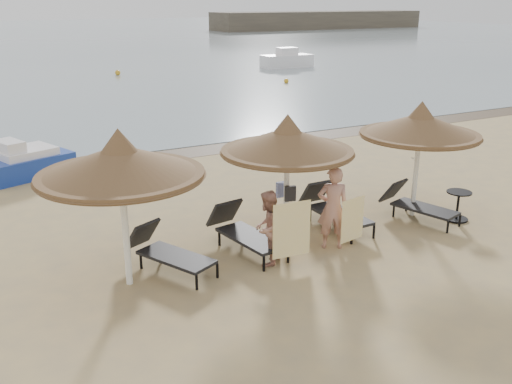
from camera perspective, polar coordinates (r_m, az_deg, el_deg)
ground at (r=11.73m, az=3.36°, el=-7.23°), size 160.00×160.00×0.00m
wet_sand_strip at (r=19.86m, az=-10.90°, el=3.44°), size 200.00×1.60×0.01m
palapa_left at (r=10.37m, az=-13.43°, el=2.92°), size 3.03×3.03×3.01m
palapa_center at (r=12.13m, az=3.15°, el=5.10°), size 2.89×2.89×2.86m
palapa_right at (r=14.19m, az=16.10°, el=6.42°), size 2.89×2.89×2.86m
lounger_far_left at (r=11.50m, az=-8.99°, el=-5.80°), size 1.44×2.07×0.89m
lounger_near_left at (r=12.26m, az=-1.32°, el=-3.86°), size 1.02×2.18×0.94m
lounger_near_right at (r=13.66m, az=7.65°, el=-1.60°), size 0.76×2.13×0.94m
lounger_far_right at (r=14.48m, az=15.65°, el=-1.10°), size 1.14×2.03×0.86m
side_table at (r=14.71m, az=19.51°, el=-1.38°), size 0.60×0.60×0.72m
person_left at (r=11.40m, az=1.18°, el=-3.05°), size 0.98×0.95×1.80m
person_right at (r=12.20m, az=7.72°, el=-0.94°), size 1.16×1.01×2.12m
towel_left at (r=11.33m, az=3.59°, el=-3.79°), size 0.83×0.09×1.16m
towel_right at (r=12.35m, az=9.63°, el=-2.74°), size 0.68×0.15×0.97m
bag_patterned at (r=12.59m, az=2.64°, el=0.27°), size 0.28×0.10×0.35m
bag_dark at (r=12.31m, az=3.44°, el=-0.15°), size 0.25×0.13×0.34m
pedal_boat at (r=18.70m, az=-22.07°, el=2.80°), size 2.87×2.26×1.17m
buoy_mid at (r=42.25m, az=-13.66°, el=11.52°), size 0.37×0.37×0.37m
buoy_right at (r=37.15m, az=3.05°, el=11.03°), size 0.31×0.31×0.31m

